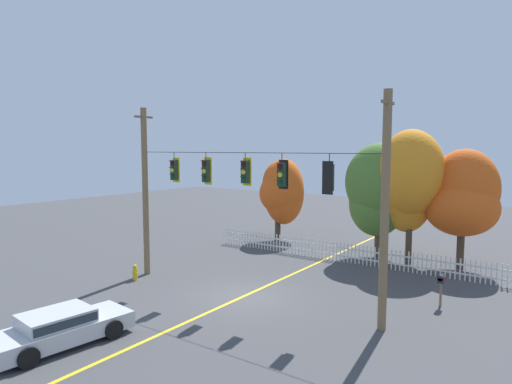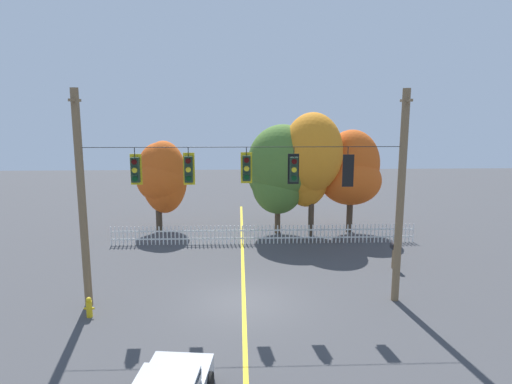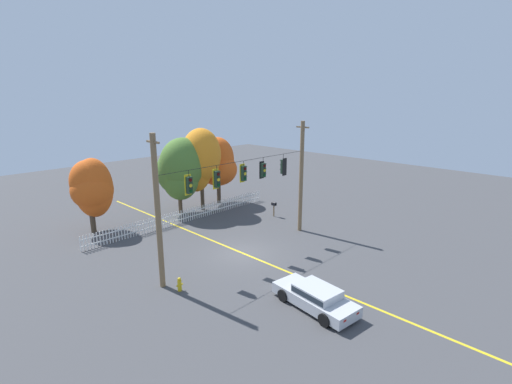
{
  "view_description": "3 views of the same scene",
  "coord_description": "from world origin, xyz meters",
  "px_view_note": "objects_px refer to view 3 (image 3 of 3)",
  "views": [
    {
      "loc": [
        11.2,
        -15.0,
        6.37
      ],
      "look_at": [
        0.74,
        -0.1,
        4.59
      ],
      "focal_mm": 31.32,
      "sensor_mm": 36.0,
      "label": 1
    },
    {
      "loc": [
        -0.16,
        -17.1,
        7.63
      ],
      "look_at": [
        0.47,
        -0.4,
        4.55
      ],
      "focal_mm": 32.01,
      "sensor_mm": 36.0,
      "label": 2
    },
    {
      "loc": [
        -15.79,
        -16.54,
        10.17
      ],
      "look_at": [
        0.96,
        -0.28,
        4.08
      ],
      "focal_mm": 26.16,
      "sensor_mm": 36.0,
      "label": 3
    }
  ],
  "objects_px": {
    "autumn_maple_far_west": "(218,163)",
    "traffic_signal_westbound_side": "(244,173)",
    "traffic_signal_northbound_primary": "(263,170)",
    "fire_hydrant": "(180,284)",
    "roadside_mailbox": "(274,205)",
    "traffic_signal_southbound_primary": "(283,167)",
    "autumn_oak_far_east": "(199,161)",
    "parked_car": "(315,296)",
    "traffic_signal_northbound_secondary": "(189,185)",
    "traffic_signal_eastbound_side": "(217,179)",
    "autumn_maple_mid": "(180,170)",
    "autumn_maple_near_fence": "(92,187)"
  },
  "relations": [
    {
      "from": "parked_car",
      "to": "roadside_mailbox",
      "type": "distance_m",
      "value": 14.32
    },
    {
      "from": "traffic_signal_southbound_primary",
      "to": "roadside_mailbox",
      "type": "distance_m",
      "value": 6.5
    },
    {
      "from": "autumn_maple_near_fence",
      "to": "traffic_signal_northbound_secondary",
      "type": "bearing_deg",
      "value": -85.32
    },
    {
      "from": "fire_hydrant",
      "to": "traffic_signal_southbound_primary",
      "type": "bearing_deg",
      "value": 6.28
    },
    {
      "from": "traffic_signal_southbound_primary",
      "to": "autumn_oak_far_east",
      "type": "height_order",
      "value": "autumn_oak_far_east"
    },
    {
      "from": "parked_car",
      "to": "autumn_maple_mid",
      "type": "bearing_deg",
      "value": 76.05
    },
    {
      "from": "traffic_signal_northbound_primary",
      "to": "fire_hydrant",
      "type": "distance_m",
      "value": 9.19
    },
    {
      "from": "autumn_maple_mid",
      "to": "traffic_signal_northbound_secondary",
      "type": "bearing_deg",
      "value": -122.07
    },
    {
      "from": "autumn_maple_far_west",
      "to": "fire_hydrant",
      "type": "relative_size",
      "value": 8.22
    },
    {
      "from": "autumn_maple_near_fence",
      "to": "parked_car",
      "type": "height_order",
      "value": "autumn_maple_near_fence"
    },
    {
      "from": "traffic_signal_southbound_primary",
      "to": "autumn_maple_mid",
      "type": "distance_m",
      "value": 10.35
    },
    {
      "from": "autumn_maple_far_west",
      "to": "traffic_signal_northbound_primary",
      "type": "bearing_deg",
      "value": -114.99
    },
    {
      "from": "traffic_signal_eastbound_side",
      "to": "autumn_maple_mid",
      "type": "distance_m",
      "value": 11.09
    },
    {
      "from": "roadside_mailbox",
      "to": "traffic_signal_eastbound_side",
      "type": "bearing_deg",
      "value": -158.44
    },
    {
      "from": "fire_hydrant",
      "to": "roadside_mailbox",
      "type": "height_order",
      "value": "roadside_mailbox"
    },
    {
      "from": "traffic_signal_northbound_primary",
      "to": "fire_hydrant",
      "type": "relative_size",
      "value": 1.86
    },
    {
      "from": "traffic_signal_northbound_primary",
      "to": "autumn_oak_far_east",
      "type": "xyz_separation_m",
      "value": [
        2.08,
        9.73,
        -0.79
      ]
    },
    {
      "from": "traffic_signal_southbound_primary",
      "to": "fire_hydrant",
      "type": "xyz_separation_m",
      "value": [
        -9.71,
        -1.07,
        -4.92
      ]
    },
    {
      "from": "autumn_oak_far_east",
      "to": "parked_car",
      "type": "height_order",
      "value": "autumn_oak_far_east"
    },
    {
      "from": "traffic_signal_northbound_primary",
      "to": "parked_car",
      "type": "height_order",
      "value": "traffic_signal_northbound_primary"
    },
    {
      "from": "traffic_signal_eastbound_side",
      "to": "autumn_oak_far_east",
      "type": "bearing_deg",
      "value": 58.11
    },
    {
      "from": "traffic_signal_northbound_secondary",
      "to": "autumn_maple_far_west",
      "type": "bearing_deg",
      "value": 43.89
    },
    {
      "from": "roadside_mailbox",
      "to": "traffic_signal_westbound_side",
      "type": "bearing_deg",
      "value": -152.7
    },
    {
      "from": "traffic_signal_northbound_secondary",
      "to": "autumn_maple_near_fence",
      "type": "relative_size",
      "value": 0.25
    },
    {
      "from": "traffic_signal_northbound_primary",
      "to": "fire_hydrant",
      "type": "height_order",
      "value": "traffic_signal_northbound_primary"
    },
    {
      "from": "autumn_maple_far_west",
      "to": "traffic_signal_westbound_side",
      "type": "bearing_deg",
      "value": -122.56
    },
    {
      "from": "traffic_signal_northbound_secondary",
      "to": "traffic_signal_southbound_primary",
      "type": "distance_m",
      "value": 8.01
    },
    {
      "from": "traffic_signal_northbound_primary",
      "to": "fire_hydrant",
      "type": "bearing_deg",
      "value": -171.91
    },
    {
      "from": "traffic_signal_southbound_primary",
      "to": "fire_hydrant",
      "type": "height_order",
      "value": "traffic_signal_southbound_primary"
    },
    {
      "from": "traffic_signal_eastbound_side",
      "to": "autumn_maple_far_west",
      "type": "bearing_deg",
      "value": 49.7
    },
    {
      "from": "traffic_signal_northbound_primary",
      "to": "autumn_oak_far_east",
      "type": "distance_m",
      "value": 9.98
    },
    {
      "from": "autumn_maple_far_west",
      "to": "roadside_mailbox",
      "type": "bearing_deg",
      "value": -86.0
    },
    {
      "from": "traffic_signal_westbound_side",
      "to": "roadside_mailbox",
      "type": "relative_size",
      "value": 1.07
    },
    {
      "from": "autumn_maple_near_fence",
      "to": "autumn_maple_mid",
      "type": "height_order",
      "value": "autumn_maple_mid"
    },
    {
      "from": "autumn_maple_near_fence",
      "to": "traffic_signal_westbound_side",
      "type": "bearing_deg",
      "value": -65.52
    },
    {
      "from": "traffic_signal_westbound_side",
      "to": "autumn_maple_far_west",
      "type": "relative_size",
      "value": 0.22
    },
    {
      "from": "parked_car",
      "to": "traffic_signal_westbound_side",
      "type": "bearing_deg",
      "value": 73.49
    },
    {
      "from": "autumn_maple_mid",
      "to": "roadside_mailbox",
      "type": "distance_m",
      "value": 8.6
    },
    {
      "from": "traffic_signal_southbound_primary",
      "to": "parked_car",
      "type": "distance_m",
      "value": 10.5
    },
    {
      "from": "fire_hydrant",
      "to": "traffic_signal_eastbound_side",
      "type": "bearing_deg",
      "value": 16.47
    },
    {
      "from": "traffic_signal_westbound_side",
      "to": "traffic_signal_southbound_primary",
      "type": "xyz_separation_m",
      "value": [
        3.85,
        -0.02,
        -0.1
      ]
    },
    {
      "from": "autumn_maple_near_fence",
      "to": "traffic_signal_northbound_primary",
      "type": "bearing_deg",
      "value": -58.36
    },
    {
      "from": "fire_hydrant",
      "to": "roadside_mailbox",
      "type": "xyz_separation_m",
      "value": [
        12.97,
        4.76,
        0.68
      ]
    },
    {
      "from": "autumn_maple_mid",
      "to": "traffic_signal_eastbound_side",
      "type": "bearing_deg",
      "value": -113.25
    },
    {
      "from": "traffic_signal_northbound_secondary",
      "to": "autumn_maple_far_west",
      "type": "distance_m",
      "value": 15.06
    },
    {
      "from": "autumn_maple_mid",
      "to": "roadside_mailbox",
      "type": "relative_size",
      "value": 5.15
    },
    {
      "from": "autumn_oak_far_east",
      "to": "traffic_signal_northbound_primary",
      "type": "bearing_deg",
      "value": -102.07
    },
    {
      "from": "traffic_signal_northbound_primary",
      "to": "traffic_signal_eastbound_side",
      "type": "bearing_deg",
      "value": 179.99
    },
    {
      "from": "traffic_signal_northbound_primary",
      "to": "parked_car",
      "type": "bearing_deg",
      "value": -118.54
    },
    {
      "from": "traffic_signal_northbound_secondary",
      "to": "traffic_signal_eastbound_side",
      "type": "bearing_deg",
      "value": 0.01
    }
  ]
}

